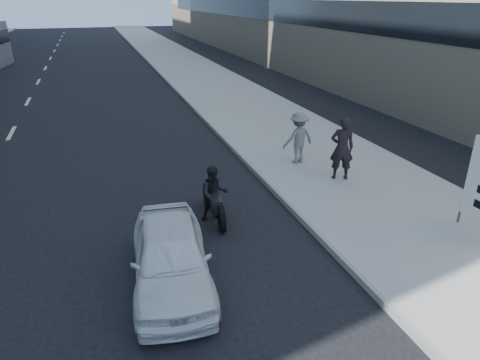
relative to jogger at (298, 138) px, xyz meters
name	(u,v)px	position (x,y,z in m)	size (l,w,h in m)	color
ground	(314,328)	(-2.97, -6.88, -0.99)	(160.00, 160.00, 0.00)	black
near_sidewalk	(218,88)	(1.03, 13.12, -0.91)	(5.00, 120.00, 0.15)	#A3A199
jogger	(298,138)	(0.00, 0.00, 0.00)	(1.08, 0.62, 1.67)	slate
pedestrian_woman	(342,148)	(0.61, -1.62, 0.11)	(0.69, 0.45, 1.90)	black
white_sedan_near	(171,256)	(-5.01, -4.88, -0.37)	(1.45, 3.61, 1.23)	white
motorcycle	(214,196)	(-3.53, -2.62, -0.35)	(0.75, 2.05, 1.42)	black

